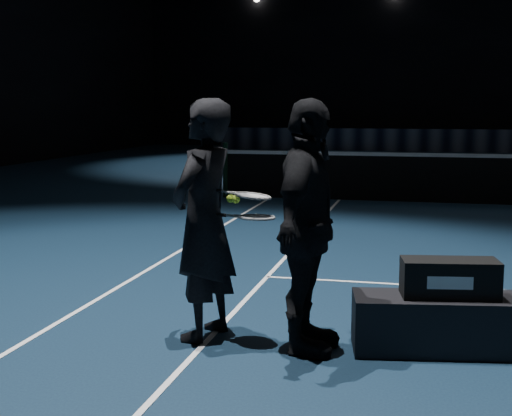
{
  "coord_description": "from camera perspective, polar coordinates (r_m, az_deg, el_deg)",
  "views": [
    {
      "loc": [
        -2.48,
        -13.72,
        1.84
      ],
      "look_at": [
        -3.72,
        -8.52,
        1.07
      ],
      "focal_mm": 50.0,
      "sensor_mm": 36.0,
      "label": 1
    }
  ],
  "objects": [
    {
      "name": "racket_lower",
      "position": [
        5.4,
        0.06,
        -0.75
      ],
      "size": [
        0.71,
        0.32,
        0.03
      ],
      "primitive_type": null,
      "rotation": [
        0.0,
        0.0,
        -0.16
      ],
      "color": "black",
      "rests_on": "player_a"
    },
    {
      "name": "racket_upper",
      "position": [
        5.43,
        -0.26,
        0.97
      ],
      "size": [
        0.7,
        0.28,
        0.1
      ],
      "primitive_type": null,
      "rotation": [
        0.0,
        0.1,
        -0.09
      ],
      "color": "black",
      "rests_on": "player_b"
    },
    {
      "name": "tennis_balls",
      "position": [
        5.46,
        -1.81,
        0.9
      ],
      "size": [
        0.12,
        0.1,
        0.12
      ],
      "primitive_type": null,
      "color": "#BAF133",
      "rests_on": "racket_upper"
    },
    {
      "name": "player_b",
      "position": [
        5.27,
        4.09,
        -1.54
      ],
      "size": [
        0.55,
        1.14,
        1.89
      ],
      "primitive_type": "imported",
      "rotation": [
        0.0,
        0.0,
        1.49
      ],
      "color": "black",
      "rests_on": "floor"
    },
    {
      "name": "sponsor_backdrop",
      "position": [
        29.36,
        18.38,
        5.1
      ],
      "size": [
        22.0,
        0.15,
        0.9
      ],
      "primitive_type": "cube",
      "color": "black",
      "rests_on": "floor"
    },
    {
      "name": "bag_signature",
      "position": [
        5.37,
        15.28,
        -5.82
      ],
      "size": [
        0.33,
        0.06,
        0.09
      ],
      "primitive_type": "cube",
      "rotation": [
        0.0,
        0.0,
        0.17
      ],
      "color": "white",
      "rests_on": "racket_bag"
    },
    {
      "name": "player_a",
      "position": [
        5.59,
        -4.2,
        -0.98
      ],
      "size": [
        0.6,
        0.78,
        1.89
      ],
      "primitive_type": "imported",
      "rotation": [
        0.0,
        0.0,
        -1.8
      ],
      "color": "black",
      "rests_on": "floor"
    },
    {
      "name": "wall_back",
      "position": [
        31.98,
        18.38,
        13.5
      ],
      "size": [
        30.0,
        0.0,
        30.0
      ],
      "primitive_type": "plane",
      "rotation": [
        1.57,
        0.0,
        0.0
      ],
      "color": "black",
      "rests_on": "ground"
    },
    {
      "name": "racket_bag",
      "position": [
        5.52,
        15.23,
        -5.43
      ],
      "size": [
        0.75,
        0.41,
        0.28
      ],
      "primitive_type": "cube",
      "rotation": [
        0.0,
        0.0,
        0.17
      ],
      "color": "black",
      "rests_on": "player_bench"
    },
    {
      "name": "net_post_left",
      "position": [
        14.33,
        -2.46,
        3.06
      ],
      "size": [
        0.1,
        0.1,
        1.1
      ],
      "primitive_type": "cylinder",
      "color": "black",
      "rests_on": "floor"
    },
    {
      "name": "player_bench",
      "position": [
        5.61,
        15.09,
        -8.94
      ],
      "size": [
        1.47,
        0.7,
        0.42
      ],
      "primitive_type": "cube",
      "rotation": [
        0.0,
        0.0,
        0.17
      ],
      "color": "black",
      "rests_on": "floor"
    }
  ]
}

